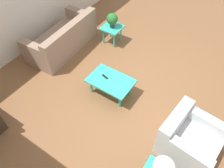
% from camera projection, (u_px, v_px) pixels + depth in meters
% --- Properties ---
extents(ground_plane, '(14.00, 14.00, 0.00)m').
position_uv_depth(ground_plane, '(128.00, 92.00, 4.83)').
color(ground_plane, brown).
extents(sofa, '(1.02, 2.00, 0.82)m').
position_uv_depth(sofa, '(63.00, 39.00, 5.64)').
color(sofa, gray).
rests_on(sofa, ground_plane).
extents(armchair, '(0.99, 0.96, 0.76)m').
position_uv_depth(armchair, '(188.00, 139.00, 3.73)').
color(armchair, silver).
rests_on(armchair, ground_plane).
extents(coffee_table, '(0.93, 0.62, 0.40)m').
position_uv_depth(coffee_table, '(111.00, 82.00, 4.57)').
color(coffee_table, '#2DB79E').
rests_on(coffee_table, ground_plane).
extents(side_table_plant, '(0.51, 0.51, 0.47)m').
position_uv_depth(side_table_plant, '(112.00, 29.00, 5.77)').
color(side_table_plant, '#2DB79E').
rests_on(side_table_plant, ground_plane).
extents(potted_plant, '(0.29, 0.29, 0.39)m').
position_uv_depth(potted_plant, '(112.00, 19.00, 5.55)').
color(potted_plant, '#333338').
rests_on(potted_plant, side_table_plant).
extents(remote_control, '(0.16, 0.08, 0.02)m').
position_uv_depth(remote_control, '(105.00, 77.00, 4.59)').
color(remote_control, black).
rests_on(remote_control, coffee_table).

